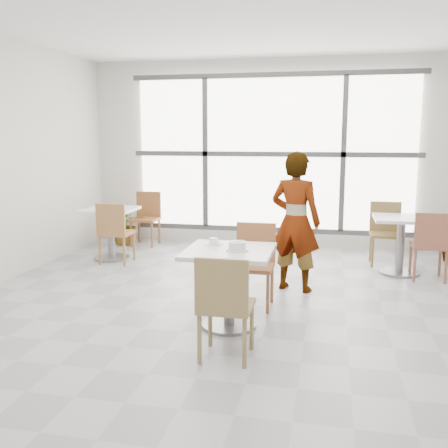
% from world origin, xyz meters
% --- Properties ---
extents(floor, '(7.00, 7.00, 0.00)m').
position_xyz_m(floor, '(0.00, 0.00, 0.00)').
color(floor, '#9E9EA5').
rests_on(floor, ground).
extents(wall_back, '(6.00, 0.00, 6.00)m').
position_xyz_m(wall_back, '(0.00, 3.50, 1.50)').
color(wall_back, silver).
rests_on(wall_back, ground).
extents(window, '(4.60, 0.07, 2.52)m').
position_xyz_m(window, '(0.00, 3.44, 1.50)').
color(window, white).
rests_on(window, ground).
extents(main_table, '(0.80, 0.80, 0.75)m').
position_xyz_m(main_table, '(0.03, -0.22, 0.52)').
color(main_table, silver).
rests_on(main_table, ground).
extents(chair_near, '(0.42, 0.42, 0.87)m').
position_xyz_m(chair_near, '(0.14, -0.96, 0.50)').
color(chair_near, olive).
rests_on(chair_near, ground).
extents(chair_far, '(0.42, 0.42, 0.87)m').
position_xyz_m(chair_far, '(0.16, 0.47, 0.50)').
color(chair_far, '#9A5E39').
rests_on(chair_far, ground).
extents(oatmeal_bowl, '(0.21, 0.21, 0.10)m').
position_xyz_m(oatmeal_bowl, '(0.11, -0.25, 0.79)').
color(oatmeal_bowl, silver).
rests_on(oatmeal_bowl, main_table).
extents(coffee_cup, '(0.16, 0.13, 0.07)m').
position_xyz_m(coffee_cup, '(-0.15, -0.06, 0.78)').
color(coffee_cup, white).
rests_on(coffee_cup, main_table).
extents(person, '(0.68, 0.54, 1.62)m').
position_xyz_m(person, '(0.55, 1.09, 0.81)').
color(person, black).
rests_on(person, ground).
extents(bg_table_left, '(0.70, 0.70, 0.75)m').
position_xyz_m(bg_table_left, '(-2.20, 2.08, 0.49)').
color(bg_table_left, white).
rests_on(bg_table_left, ground).
extents(bg_table_right, '(0.70, 0.70, 0.75)m').
position_xyz_m(bg_table_right, '(1.85, 2.11, 0.49)').
color(bg_table_right, white).
rests_on(bg_table_right, ground).
extents(bg_chair_left_near, '(0.42, 0.42, 0.87)m').
position_xyz_m(bg_chair_left_near, '(-2.01, 1.79, 0.50)').
color(bg_chair_left_near, '#A16C3D').
rests_on(bg_chair_left_near, ground).
extents(bg_chair_left_far, '(0.42, 0.42, 0.87)m').
position_xyz_m(bg_chair_left_far, '(-2.05, 3.17, 0.50)').
color(bg_chair_left_far, '#945930').
rests_on(bg_chair_left_far, ground).
extents(bg_chair_right_near, '(0.42, 0.42, 0.87)m').
position_xyz_m(bg_chair_right_near, '(2.16, 1.81, 0.50)').
color(bg_chair_right_near, brown).
rests_on(bg_chair_right_near, ground).
extents(bg_chair_right_far, '(0.42, 0.42, 0.87)m').
position_xyz_m(bg_chair_right_far, '(1.70, 2.61, 0.50)').
color(bg_chair_right_far, olive).
rests_on(bg_chair_right_far, ground).
extents(plant_left, '(0.78, 0.73, 0.68)m').
position_xyz_m(plant_left, '(-2.39, 3.09, 0.34)').
color(plant_left, '#5B8D3F').
rests_on(plant_left, ground).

